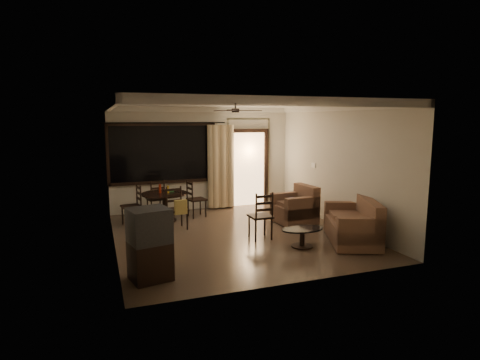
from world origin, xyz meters
name	(u,v)px	position (x,y,z in m)	size (l,w,h in m)	color
ground	(236,235)	(0.00, 0.00, 0.00)	(5.50, 5.50, 0.00)	#7F6651
room_shell	(235,144)	(0.59, 1.77, 1.83)	(5.50, 6.70, 5.50)	beige
dining_table	(165,199)	(-1.24, 1.72, 0.55)	(1.11, 1.11, 0.92)	black
dining_chair_west	(132,213)	(-2.04, 1.57, 0.28)	(0.49, 0.49, 0.95)	black
dining_chair_east	(196,206)	(-0.42, 1.86, 0.28)	(0.49, 0.49, 0.95)	black
dining_chair_south	(177,216)	(-1.09, 0.87, 0.31)	(0.49, 0.53, 0.95)	black
dining_chair_north	(156,205)	(-1.37, 2.29, 0.28)	(0.49, 0.49, 0.95)	black
tv_cabinet	(150,244)	(-2.05, -1.86, 0.57)	(0.69, 0.65, 1.13)	black
sofa	(355,225)	(2.11, -1.30, 0.35)	(1.42, 1.83, 0.87)	#4B2E22
armchair	(296,208)	(1.71, 0.46, 0.36)	(0.93, 0.93, 0.88)	#4B2E22
coffee_table	(302,235)	(0.95, -1.24, 0.25)	(0.85, 0.51, 0.37)	black
side_chair	(261,225)	(0.39, -0.45, 0.30)	(0.45, 0.45, 1.00)	black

